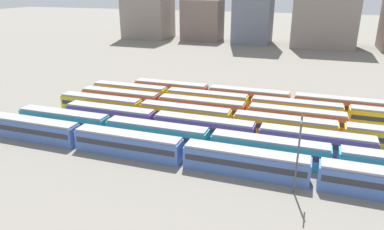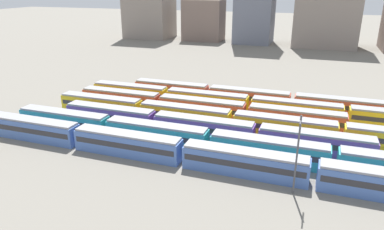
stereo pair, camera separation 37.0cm
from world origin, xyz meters
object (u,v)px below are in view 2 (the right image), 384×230
object	(u,v)px
train_track_3	(232,121)
train_track_0	(314,173)
train_track_4	(202,108)
train_track_2	(203,128)
train_track_1	(334,159)
catenary_pole_2	(297,152)
train_track_6	(339,106)
train_track_5	(296,110)

from	to	relation	value
train_track_3	train_track_0	bearing A→B (deg)	-46.17
train_track_0	train_track_4	distance (m)	30.80
train_track_0	train_track_4	xyz separation A→B (m)	(-22.71, 20.80, -0.00)
train_track_2	train_track_1	bearing A→B (deg)	-13.53
train_track_1	train_track_3	size ratio (longest dim) A/B	1.51
train_track_3	train_track_4	bearing A→B (deg)	146.08
train_track_0	train_track_2	size ratio (longest dim) A/B	2.02
catenary_pole_2	train_track_0	bearing A→B (deg)	50.34
train_track_6	train_track_1	bearing A→B (deg)	-93.01
train_track_1	catenary_pole_2	world-z (taller)	catenary_pole_2
train_track_1	catenary_pole_2	xyz separation A→B (m)	(-4.99, -8.01, 4.11)
train_track_2	train_track_3	size ratio (longest dim) A/B	0.75
train_track_0	train_track_3	size ratio (longest dim) A/B	1.51
train_track_1	train_track_4	bearing A→B (deg)	148.41
train_track_3	train_track_6	size ratio (longest dim) A/B	0.80
train_track_5	train_track_3	bearing A→B (deg)	-135.86
train_track_0	train_track_5	xyz separation A→B (m)	(-4.26, 26.00, 0.00)
train_track_3	train_track_4	xyz separation A→B (m)	(-7.73, 5.20, -0.00)
train_track_0	catenary_pole_2	xyz separation A→B (m)	(-2.33, -2.81, 4.11)
train_track_3	train_track_6	xyz separation A→B (m)	(19.00, 15.60, 0.00)
train_track_0	train_track_1	size ratio (longest dim) A/B	1.00
train_track_1	train_track_6	bearing A→B (deg)	86.99
train_track_0	train_track_6	size ratio (longest dim) A/B	1.20
train_track_2	train_track_3	bearing A→B (deg)	52.57
train_track_0	train_track_1	xyz separation A→B (m)	(2.66, 5.20, 0.00)
train_track_3	train_track_4	size ratio (longest dim) A/B	1.34
train_track_0	train_track_2	xyz separation A→B (m)	(-18.96, 10.40, -0.00)
train_track_2	train_track_5	xyz separation A→B (m)	(14.70, 15.60, 0.00)
train_track_1	train_track_4	xyz separation A→B (m)	(-25.36, 15.60, -0.00)
train_track_1	train_track_2	distance (m)	22.23
train_track_1	train_track_0	bearing A→B (deg)	-117.05
train_track_1	train_track_5	bearing A→B (deg)	108.39
train_track_2	train_track_5	size ratio (longest dim) A/B	0.60
train_track_1	train_track_3	bearing A→B (deg)	149.47
train_track_4	train_track_5	world-z (taller)	same
train_track_5	catenary_pole_2	size ratio (longest dim) A/B	8.59
train_track_1	catenary_pole_2	size ratio (longest dim) A/B	10.32
train_track_2	catenary_pole_2	world-z (taller)	catenary_pole_2
train_track_5	train_track_2	bearing A→B (deg)	-133.29
train_track_5	catenary_pole_2	world-z (taller)	catenary_pole_2
train_track_3	train_track_2	bearing A→B (deg)	-127.43
train_track_5	train_track_6	xyz separation A→B (m)	(8.28, 5.20, 0.00)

